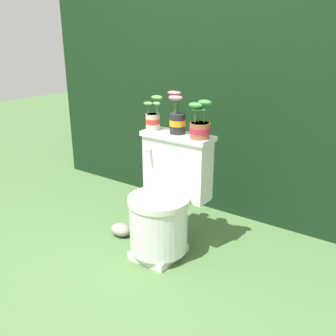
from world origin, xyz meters
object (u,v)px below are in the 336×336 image
object	(u,v)px
potted_plant_midleft	(177,117)
potted_plant_middle	(200,124)
toilet	(165,204)
garden_stone	(121,230)
potted_plant_left	(153,117)

from	to	relation	value
potted_plant_midleft	potted_plant_middle	bearing A→B (deg)	-5.05
toilet	garden_stone	bearing A→B (deg)	-176.12
toilet	garden_stone	distance (m)	0.46
toilet	potted_plant_middle	size ratio (longest dim) A/B	3.34
toilet	potted_plant_middle	bearing A→B (deg)	35.74
potted_plant_middle	toilet	bearing A→B (deg)	-144.26
potted_plant_left	potted_plant_midleft	xyz separation A→B (m)	(0.18, 0.01, 0.02)
potted_plant_left	potted_plant_midleft	bearing A→B (deg)	2.76
potted_plant_left	potted_plant_midleft	size ratio (longest dim) A/B	0.84
potted_plant_middle	potted_plant_left	bearing A→B (deg)	178.95
toilet	garden_stone	xyz separation A→B (m)	(-0.36, -0.02, -0.29)
potted_plant_left	garden_stone	distance (m)	0.82
potted_plant_midleft	garden_stone	xyz separation A→B (m)	(-0.36, -0.16, -0.81)
potted_plant_midleft	garden_stone	bearing A→B (deg)	-156.37
toilet	potted_plant_midleft	distance (m)	0.54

